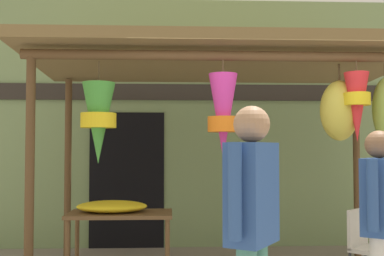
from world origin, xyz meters
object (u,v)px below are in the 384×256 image
(display_table, at_px, (120,221))
(folding_chair, at_px, (368,243))
(flower_heap_on_table, at_px, (113,206))
(shopper_by_bananas, at_px, (252,216))
(vendor_in_orange, at_px, (380,215))

(display_table, distance_m, folding_chair, 2.63)
(flower_heap_on_table, height_order, folding_chair, flower_heap_on_table)
(flower_heap_on_table, distance_m, folding_chair, 2.72)
(folding_chair, distance_m, shopper_by_bananas, 2.38)
(flower_heap_on_table, height_order, shopper_by_bananas, shopper_by_bananas)
(vendor_in_orange, bearing_deg, display_table, 141.98)
(folding_chair, relative_size, shopper_by_bananas, 0.48)
(flower_heap_on_table, relative_size, folding_chair, 0.93)
(folding_chair, bearing_deg, flower_heap_on_table, 167.58)
(display_table, distance_m, shopper_by_bananas, 2.62)
(display_table, xyz_separation_m, flower_heap_on_table, (-0.08, 0.00, 0.16))
(vendor_in_orange, height_order, shopper_by_bananas, shopper_by_bananas)
(display_table, xyz_separation_m, folding_chair, (2.56, -0.58, -0.16))
(flower_heap_on_table, relative_size, shopper_by_bananas, 0.45)
(display_table, xyz_separation_m, shopper_by_bananas, (1.07, -2.36, 0.37))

